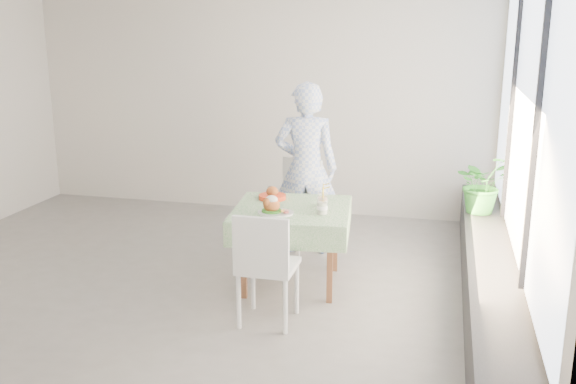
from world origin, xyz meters
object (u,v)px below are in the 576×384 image
(cafe_table, at_px, (292,237))
(chair_near, at_px, (268,288))
(chair_far, at_px, (293,225))
(potted_plant, at_px, (482,184))
(diner, at_px, (306,168))
(juice_cup_orange, at_px, (323,201))
(main_dish, at_px, (274,208))

(cafe_table, distance_m, chair_near, 0.85)
(cafe_table, height_order, chair_far, chair_far)
(chair_near, height_order, potted_plant, potted_plant)
(cafe_table, height_order, diner, diner)
(chair_near, xyz_separation_m, juice_cup_orange, (0.27, 0.91, 0.51))
(diner, xyz_separation_m, juice_cup_orange, (0.34, -0.85, -0.10))
(chair_far, relative_size, main_dish, 3.07)
(cafe_table, bearing_deg, potted_plant, 33.39)
(chair_far, height_order, diner, diner)
(chair_near, bearing_deg, juice_cup_orange, 73.52)
(juice_cup_orange, bearing_deg, cafe_table, -163.19)
(diner, height_order, main_dish, diner)
(diner, relative_size, potted_plant, 2.99)
(cafe_table, distance_m, chair_far, 0.86)
(cafe_table, relative_size, juice_cup_orange, 4.31)
(potted_plant, bearing_deg, cafe_table, -146.61)
(chair_far, bearing_deg, main_dish, -85.77)
(chair_near, distance_m, potted_plant, 2.65)
(diner, relative_size, main_dish, 5.59)
(chair_near, relative_size, potted_plant, 1.56)
(potted_plant, bearing_deg, juice_cup_orange, -144.04)
(chair_far, distance_m, juice_cup_orange, 1.00)
(diner, bearing_deg, chair_far, 35.80)
(diner, xyz_separation_m, potted_plant, (1.79, 0.20, -0.10))
(chair_near, bearing_deg, main_dish, 100.59)
(cafe_table, bearing_deg, juice_cup_orange, 16.81)
(cafe_table, distance_m, potted_plant, 2.08)
(chair_far, xyz_separation_m, diner, (0.12, 0.11, 0.60))
(diner, height_order, juice_cup_orange, diner)
(juice_cup_orange, xyz_separation_m, potted_plant, (1.45, 1.05, -0.00))
(chair_far, relative_size, juice_cup_orange, 3.74)
(main_dish, bearing_deg, diner, 88.02)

